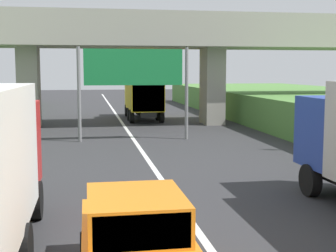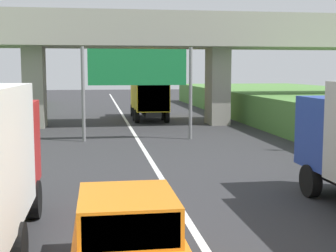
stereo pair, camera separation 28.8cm
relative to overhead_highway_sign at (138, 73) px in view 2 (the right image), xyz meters
name	(u,v)px [view 2 (the right image)]	position (x,y,z in m)	size (l,w,h in m)	color
lane_centre_stripe	(140,143)	(0.00, -0.88, -3.60)	(0.20, 102.75, 0.01)	white
overpass_bridge	(128,42)	(0.00, 6.96, 1.97)	(40.00, 4.80, 7.44)	#9E998E
overhead_highway_sign	(138,73)	(0.00, 0.00, 0.00)	(5.88, 0.18, 4.94)	slate
speed_limit_sign	(309,120)	(7.40, -4.78, -2.13)	(0.60, 0.08, 2.23)	slate
truck_yellow	(148,94)	(1.73, 10.66, -1.67)	(2.44, 7.30, 3.44)	black
car_orange	(127,243)	(-1.73, -17.57, -2.75)	(1.86, 4.10, 1.72)	orange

